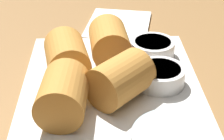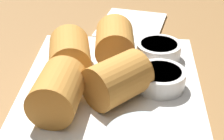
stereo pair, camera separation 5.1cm
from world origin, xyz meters
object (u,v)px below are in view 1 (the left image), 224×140
dipping_bowl_near (160,75)px  dipping_bowl_far (152,48)px  napkin (119,25)px  serving_plate (112,89)px

dipping_bowl_near → dipping_bowl_far: same height
napkin → dipping_bowl_far: bearing=17.2°
dipping_bowl_far → serving_plate: bearing=-40.0°
dipping_bowl_far → napkin: bearing=-162.8°
dipping_bowl_far → napkin: 16.34cm
dipping_bowl_far → dipping_bowl_near: bearing=-0.4°
dipping_bowl_near → dipping_bowl_far: size_ratio=1.00×
dipping_bowl_near → napkin: dipping_bowl_near is taller
napkin → serving_plate: bearing=-5.6°
dipping_bowl_near → napkin: bearing=-168.9°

